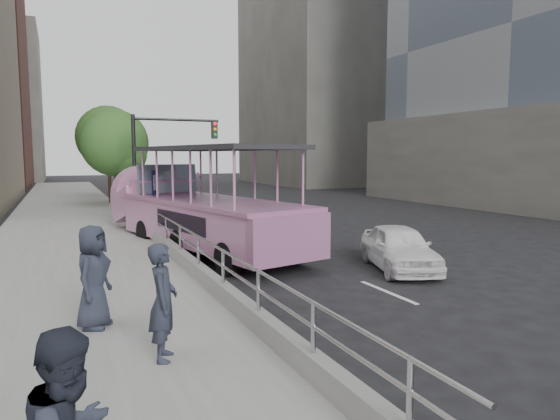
# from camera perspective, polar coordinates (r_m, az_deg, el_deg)

# --- Properties ---
(ground) EXTENTS (160.00, 160.00, 0.00)m
(ground) POSITION_cam_1_polar(r_m,az_deg,el_deg) (13.58, 3.73, -7.75)
(ground) COLOR black
(sidewalk) EXTENTS (5.50, 80.00, 0.30)m
(sidewalk) POSITION_cam_1_polar(r_m,az_deg,el_deg) (21.91, -22.63, -2.48)
(sidewalk) COLOR #9E9E98
(sidewalk) RESTS_ON ground
(kerb_wall) EXTENTS (0.24, 30.00, 0.36)m
(kerb_wall) POSITION_cam_1_polar(r_m,az_deg,el_deg) (14.28, -11.30, -5.20)
(kerb_wall) COLOR #A1A09B
(kerb_wall) RESTS_ON sidewalk
(guardrail) EXTENTS (0.07, 22.00, 0.71)m
(guardrail) POSITION_cam_1_polar(r_m,az_deg,el_deg) (14.16, -11.35, -2.57)
(guardrail) COLOR #ADADB2
(guardrail) RESTS_ON kerb_wall
(duck_boat) EXTENTS (4.98, 11.12, 3.59)m
(duck_boat) POSITION_cam_1_polar(r_m,az_deg,el_deg) (17.80, -9.77, -0.15)
(duck_boat) COLOR black
(duck_boat) RESTS_ON ground
(car) EXTENTS (2.68, 4.11, 1.30)m
(car) POSITION_cam_1_polar(r_m,az_deg,el_deg) (14.81, 13.47, -4.17)
(car) COLOR white
(car) RESTS_ON ground
(pedestrian_near) EXTENTS (0.57, 0.72, 1.72)m
(pedestrian_near) POSITION_cam_1_polar(r_m,az_deg,el_deg) (7.55, -13.22, -10.18)
(pedestrian_near) COLOR #252937
(pedestrian_near) RESTS_ON sidewalk
(pedestrian_far) EXTENTS (0.92, 1.05, 1.80)m
(pedestrian_far) POSITION_cam_1_polar(r_m,az_deg,el_deg) (9.24, -20.57, -7.15)
(pedestrian_far) COLOR #252937
(pedestrian_far) RESTS_ON sidewalk
(parking_sign) EXTENTS (0.26, 0.58, 2.76)m
(parking_sign) POSITION_cam_1_polar(r_m,az_deg,el_deg) (18.71, -14.16, 1.30)
(parking_sign) COLOR black
(parking_sign) RESTS_ON ground
(traffic_signal) EXTENTS (4.20, 0.32, 5.20)m
(traffic_signal) POSITION_cam_1_polar(r_m,az_deg,el_deg) (24.58, -13.57, 6.55)
(traffic_signal) COLOR black
(traffic_signal) RESTS_ON ground
(street_tree_near) EXTENTS (3.52, 3.52, 5.72)m
(street_tree_near) POSITION_cam_1_polar(r_m,az_deg,el_deg) (27.75, -18.14, 7.02)
(street_tree_near) COLOR #3B2A1B
(street_tree_near) RESTS_ON ground
(street_tree_far) EXTENTS (3.97, 3.97, 6.45)m
(street_tree_far) POSITION_cam_1_polar(r_m,az_deg,el_deg) (33.76, -18.86, 7.62)
(street_tree_far) COLOR #3B2A1B
(street_tree_far) RESTS_ON ground
(midrise_stone_a) EXTENTS (20.00, 20.00, 32.00)m
(midrise_stone_a) POSITION_cam_1_polar(r_m,az_deg,el_deg) (63.83, 7.27, 17.64)
(midrise_stone_a) COLOR gray
(midrise_stone_a) RESTS_ON ground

